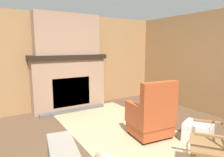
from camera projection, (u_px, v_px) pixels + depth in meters
The scene contains 11 objects.
ground_plane at pixel (125, 151), 3.03m from camera, with size 14.00×14.00×0.00m, color brown.
wood_panel_wall_left at pixel (66, 62), 5.07m from camera, with size 0.06×5.84×2.36m.
fireplace_hearth at pixel (69, 83), 4.96m from camera, with size 0.58×1.88×1.37m.
chimney_breast at pixel (67, 34), 4.79m from camera, with size 0.32×1.57×0.98m.
area_rug at pixel (125, 133), 3.64m from camera, with size 3.67×1.74×0.01m.
armchair at pixel (152, 117), 3.41m from camera, with size 0.68×0.73×1.02m.
rocking_chair at pixel (217, 147), 2.29m from camera, with size 0.92×0.86×1.25m.
firewood_stack at pixel (144, 109), 4.81m from camera, with size 0.45×0.42×0.14m.
laundry_basket at pixel (198, 133), 3.29m from camera, with size 0.54×0.51×0.32m.
oil_lamp_vase at pixel (56, 52), 4.74m from camera, with size 0.12×0.12×0.23m.
storage_case at pixel (86, 52), 5.13m from camera, with size 0.15×0.27×0.12m.
Camera 1 is at (2.30, -1.65, 1.57)m, focal length 32.00 mm.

